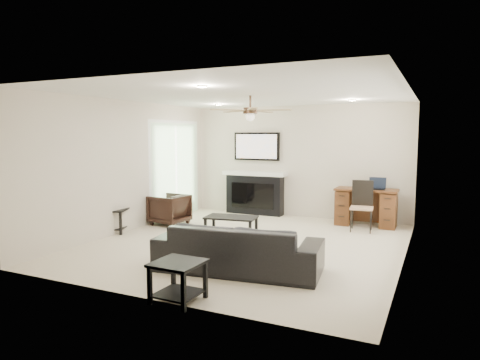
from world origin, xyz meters
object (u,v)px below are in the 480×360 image
(sofa, at_px, (238,247))
(armchair, at_px, (169,209))
(fireplace_unit, at_px, (255,173))
(desk, at_px, (366,207))
(coffee_table, at_px, (231,228))

(sofa, height_order, armchair, sofa)
(armchair, bearing_deg, fireplace_unit, 153.74)
(fireplace_unit, relative_size, desk, 1.57)
(desk, bearing_deg, sofa, -106.41)
(sofa, distance_m, fireplace_unit, 4.29)
(coffee_table, relative_size, desk, 0.74)
(sofa, bearing_deg, coffee_table, -67.95)
(armchair, bearing_deg, sofa, 55.83)
(fireplace_unit, bearing_deg, coffee_table, -76.60)
(armchair, height_order, desk, desk)
(sofa, height_order, desk, desk)
(fireplace_unit, bearing_deg, sofa, -69.77)
(fireplace_unit, height_order, desk, fireplace_unit)
(coffee_table, height_order, desk, desk)
(armchair, height_order, fireplace_unit, fireplace_unit)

